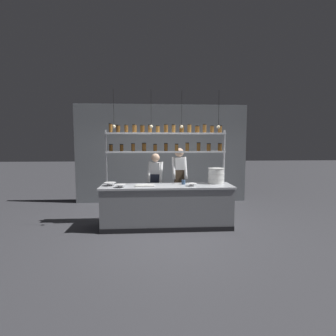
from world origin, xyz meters
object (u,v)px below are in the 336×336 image
Objects in this scene: chef_left at (156,182)px; serving_cup_front at (183,182)px; container_stack at (216,176)px; prep_bowl_center_front at (110,184)px; chef_center at (179,177)px; spice_shelf_unit at (166,143)px; cutting_board at (145,185)px; prep_bowl_center_back at (192,185)px; prep_bowl_near_left at (121,186)px.

chef_left is 0.85m from serving_cup_front.
chef_left is at bearing 159.14° from container_stack.
container_stack is at bearing 3.93° from prep_bowl_center_front.
chef_center is at bearing 92.00° from serving_cup_front.
chef_left is (-0.24, 0.36, -0.92)m from spice_shelf_unit.
cutting_board is at bearing -5.45° from prep_bowl_center_front.
serving_cup_front is at bearing -92.31° from chef_center.
prep_bowl_center_back is at bearing -42.74° from spice_shelf_unit.
chef_left is 16.65× the size of serving_cup_front.
chef_center is (0.34, 0.43, -0.84)m from spice_shelf_unit.
prep_bowl_center_front is at bearing -165.45° from spice_shelf_unit.
spice_shelf_unit reaches higher than chef_center.
prep_bowl_near_left is (-0.97, -0.53, -0.87)m from spice_shelf_unit.
chef_center reaches higher than prep_bowl_center_back.
chef_left is 6.13× the size of prep_bowl_center_front.
cutting_board is (-1.58, -0.23, -0.16)m from container_stack.
spice_shelf_unit is 1.33m from container_stack.
container_stack is at bearing 10.18° from prep_bowl_near_left.
serving_cup_front is at bearing 122.21° from prep_bowl_center_back.
spice_shelf_unit reaches higher than prep_bowl_near_left.
prep_bowl_near_left is at bearing -169.82° from container_stack.
cutting_board is 0.85m from serving_cup_front.
prep_bowl_center_front reaches higher than prep_bowl_center_back.
prep_bowl_near_left is at bearing -117.02° from chef_left.
chef_center is 1.15m from cutting_board.
chef_left is at bearing 34.50° from prep_bowl_center_front.
prep_bowl_center_front is at bearing 138.90° from prep_bowl_near_left.
cutting_board is at bearing -169.80° from serving_cup_front.
container_stack is 1.58× the size of prep_bowl_near_left.
spice_shelf_unit is 0.95m from serving_cup_front.
chef_left reaches higher than container_stack.
chef_center is at bearing 142.70° from container_stack.
cutting_board is (-0.82, -0.81, -0.05)m from chef_center.
container_stack reaches higher than serving_cup_front.
prep_bowl_near_left is at bearing -163.85° from cutting_board.
container_stack reaches higher than cutting_board.
container_stack is 2.12m from prep_bowl_near_left.
prep_bowl_center_front reaches higher than cutting_board.
prep_bowl_center_front is (-1.56, -0.74, -0.03)m from chef_center.
container_stack is 2.33m from prep_bowl_center_front.
spice_shelf_unit is at bearing -132.64° from chef_center.
spice_shelf_unit reaches higher than prep_bowl_center_front.
spice_shelf_unit is 11.83× the size of prep_bowl_near_left.
chef_left is at bearing 124.00° from spice_shelf_unit.
chef_left is at bearing 135.47° from serving_cup_front.
spice_shelf_unit is 10.53× the size of prep_bowl_center_front.
prep_bowl_center_back is (1.48, 0.06, -0.00)m from prep_bowl_near_left.
container_stack is at bearing -8.06° from spice_shelf_unit.
spice_shelf_unit reaches higher than container_stack.
chef_left is 0.59m from chef_center.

